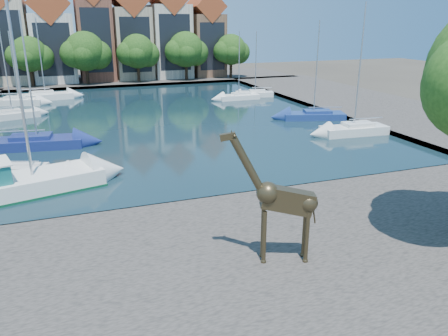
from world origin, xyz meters
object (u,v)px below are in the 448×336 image
object	(u,v)px
sailboat_left_a	(32,171)
sailboat_right_a	(354,128)
giraffe_statue	(280,200)
motorsailer	(4,183)

from	to	relation	value
sailboat_left_a	sailboat_right_a	bearing A→B (deg)	6.06
sailboat_right_a	sailboat_left_a	bearing A→B (deg)	-173.94
giraffe_statue	motorsailer	size ratio (longest dim) A/B	0.48
motorsailer	sailboat_left_a	bearing A→B (deg)	64.97
giraffe_statue	sailboat_left_a	world-z (taller)	sailboat_left_a
motorsailer	sailboat_left_a	distance (m)	3.19
sailboat_left_a	sailboat_right_a	world-z (taller)	sailboat_right_a
giraffe_statue	sailboat_right_a	distance (m)	24.84
giraffe_statue	sailboat_left_a	size ratio (longest dim) A/B	0.54
motorsailer	sailboat_right_a	xyz separation A→B (m)	(28.34, 5.74, -0.27)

